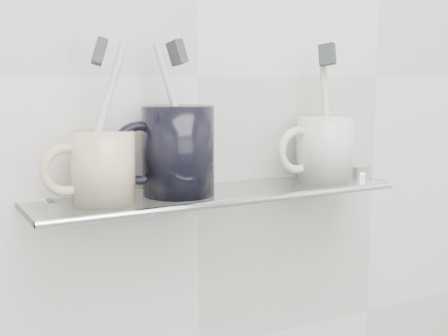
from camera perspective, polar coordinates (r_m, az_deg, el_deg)
wall_back at (r=0.87m, az=-2.45°, el=8.34°), size 2.50×0.00×2.50m
shelf_glass at (r=0.83m, az=-0.53°, el=-2.41°), size 0.50×0.12×0.01m
shelf_rail at (r=0.78m, az=1.36°, el=-3.13°), size 0.50×0.01×0.01m
bracket_left at (r=0.81m, az=-15.54°, el=-3.89°), size 0.02×0.03×0.02m
bracket_right at (r=0.98m, az=9.15°, el=-1.38°), size 0.02×0.03×0.02m
mug_left at (r=0.77m, az=-10.99°, el=0.07°), size 0.09×0.09×0.09m
mug_left_handle at (r=0.76m, az=-14.22°, el=-0.17°), size 0.06×0.01×0.06m
toothbrush_left at (r=0.76m, az=-11.12°, el=4.38°), size 0.08×0.03×0.18m
bristles_left at (r=0.76m, az=-11.31°, el=10.41°), size 0.03×0.03×0.04m
mug_center at (r=0.80m, az=-4.21°, el=1.59°), size 0.12×0.12×0.11m
mug_center_handle at (r=0.78m, az=-7.72°, el=1.34°), size 0.08×0.01×0.08m
toothbrush_center at (r=0.80m, az=-4.24°, el=4.72°), size 0.05×0.05×0.19m
bristles_center at (r=0.79m, az=-4.31°, el=10.49°), size 0.02×0.03×0.04m
mug_right at (r=0.92m, az=9.20°, el=1.80°), size 0.10×0.10×0.09m
mug_right_handle at (r=0.89m, az=6.77°, el=1.63°), size 0.07×0.01×0.07m
toothbrush_right at (r=0.91m, az=9.29°, el=5.19°), size 0.02×0.05×0.19m
bristles_right at (r=0.91m, az=9.42°, el=10.21°), size 0.02×0.03×0.03m
chrome_cap at (r=0.96m, az=12.21°, el=-0.24°), size 0.04×0.04×0.02m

